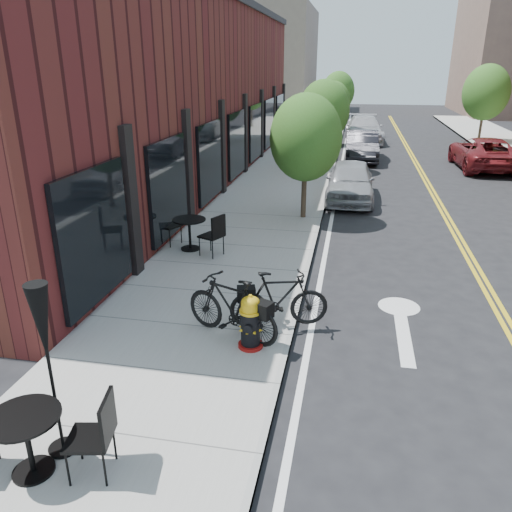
# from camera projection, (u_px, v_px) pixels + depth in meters

# --- Properties ---
(ground) EXTENTS (120.00, 120.00, 0.00)m
(ground) POSITION_uv_depth(u_px,v_px,m) (280.00, 390.00, 7.68)
(ground) COLOR black
(ground) RESTS_ON ground
(sidewalk_near) EXTENTS (4.00, 70.00, 0.12)m
(sidewalk_near) POSITION_uv_depth(u_px,v_px,m) (265.00, 208.00, 17.17)
(sidewalk_near) COLOR #9E9B93
(sidewalk_near) RESTS_ON ground
(building_near) EXTENTS (5.00, 28.00, 7.00)m
(building_near) POSITION_uv_depth(u_px,v_px,m) (175.00, 95.00, 20.40)
(building_near) COLOR #4E1919
(building_near) RESTS_ON ground
(bg_building_left) EXTENTS (8.00, 14.00, 10.00)m
(bg_building_left) POSITION_uv_depth(u_px,v_px,m) (273.00, 61.00, 51.26)
(bg_building_left) COLOR #726656
(bg_building_left) RESTS_ON ground
(tree_near_a) EXTENTS (2.20, 2.20, 3.81)m
(tree_near_a) POSITION_uv_depth(u_px,v_px,m) (306.00, 138.00, 15.09)
(tree_near_a) COLOR #382B1E
(tree_near_a) RESTS_ON sidewalk_near
(tree_near_b) EXTENTS (2.30, 2.30, 3.98)m
(tree_near_b) POSITION_uv_depth(u_px,v_px,m) (324.00, 111.00, 22.38)
(tree_near_b) COLOR #382B1E
(tree_near_b) RESTS_ON sidewalk_near
(tree_near_c) EXTENTS (2.10, 2.10, 3.67)m
(tree_near_c) POSITION_uv_depth(u_px,v_px,m) (332.00, 103.00, 29.77)
(tree_near_c) COLOR #382B1E
(tree_near_c) RESTS_ON sidewalk_near
(tree_near_d) EXTENTS (2.40, 2.40, 4.11)m
(tree_near_d) POSITION_uv_depth(u_px,v_px,m) (338.00, 91.00, 37.00)
(tree_near_d) COLOR #382B1E
(tree_near_d) RESTS_ON sidewalk_near
(tree_far_c) EXTENTS (2.80, 2.80, 4.62)m
(tree_far_c) POSITION_uv_depth(u_px,v_px,m) (486.00, 92.00, 30.68)
(tree_far_c) COLOR #382B1E
(tree_far_c) RESTS_ON sidewalk_far
(fire_hydrant) EXTENTS (0.49, 0.49, 0.99)m
(fire_hydrant) POSITION_uv_depth(u_px,v_px,m) (251.00, 323.00, 8.48)
(fire_hydrant) COLOR maroon
(fire_hydrant) RESTS_ON sidewalk_near
(bicycle_left) EXTENTS (2.00, 1.26, 1.16)m
(bicycle_left) POSITION_uv_depth(u_px,v_px,m) (232.00, 307.00, 8.76)
(bicycle_left) COLOR black
(bicycle_left) RESTS_ON sidewalk_near
(bicycle_right) EXTENTS (1.90, 1.00, 1.10)m
(bicycle_right) POSITION_uv_depth(u_px,v_px,m) (279.00, 299.00, 9.14)
(bicycle_right) COLOR black
(bicycle_right) RESTS_ON sidewalk_near
(bistro_set_b) EXTENTS (2.01, 0.99, 1.06)m
(bistro_set_b) POSITION_uv_depth(u_px,v_px,m) (27.00, 436.00, 5.80)
(bistro_set_b) COLOR black
(bistro_set_b) RESTS_ON sidewalk_near
(bistro_set_c) EXTENTS (2.03, 1.30, 1.08)m
(bistro_set_c) POSITION_uv_depth(u_px,v_px,m) (190.00, 230.00, 13.00)
(bistro_set_c) COLOR black
(bistro_set_c) RESTS_ON sidewalk_near
(patio_umbrella) EXTENTS (0.37, 0.37, 2.30)m
(patio_umbrella) POSITION_uv_depth(u_px,v_px,m) (44.00, 335.00, 5.75)
(patio_umbrella) COLOR black
(patio_umbrella) RESTS_ON sidewalk_near
(parked_car_a) EXTENTS (1.71, 4.21, 1.43)m
(parked_car_a) POSITION_uv_depth(u_px,v_px,m) (350.00, 181.00, 18.15)
(parked_car_a) COLOR #919399
(parked_car_a) RESTS_ON ground
(parked_car_b) EXTENTS (1.72, 4.60, 1.50)m
(parked_car_b) POSITION_uv_depth(u_px,v_px,m) (362.00, 146.00, 25.73)
(parked_car_b) COLOR black
(parked_car_b) RESTS_ON ground
(parked_car_c) EXTENTS (2.51, 5.62, 1.60)m
(parked_car_c) POSITION_uv_depth(u_px,v_px,m) (364.00, 129.00, 31.83)
(parked_car_c) COLOR #B1B0B5
(parked_car_c) RESTS_ON ground
(parked_car_far) EXTENTS (2.65, 5.45, 1.49)m
(parked_car_far) POSITION_uv_depth(u_px,v_px,m) (484.00, 153.00, 23.64)
(parked_car_far) COLOR maroon
(parked_car_far) RESTS_ON ground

